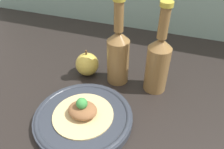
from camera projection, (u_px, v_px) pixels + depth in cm
name	position (u px, v px, depth cm)	size (l,w,h in cm)	color
ground_plane	(121.00, 119.00, 59.78)	(180.00, 110.00, 4.00)	black
plate	(83.00, 117.00, 55.94)	(25.26, 25.26, 2.38)	#2D333D
plated_food	(83.00, 111.00, 54.61)	(15.48, 15.48, 5.65)	#D6BC7F
cider_bottle_left	(118.00, 54.00, 64.28)	(6.65, 6.65, 26.63)	olive
cider_bottle_right	(158.00, 61.00, 61.11)	(6.65, 6.65, 26.63)	olive
apple	(87.00, 64.00, 70.53)	(7.47, 7.47, 8.90)	gold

